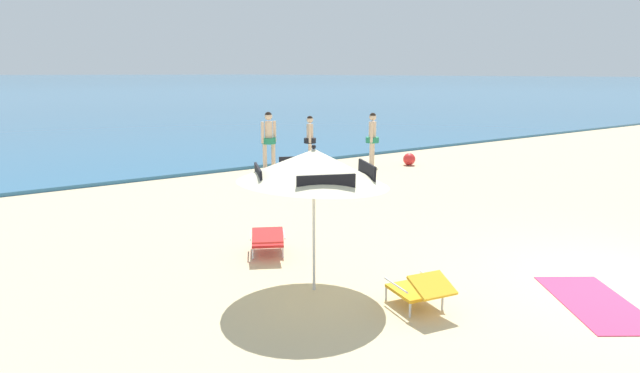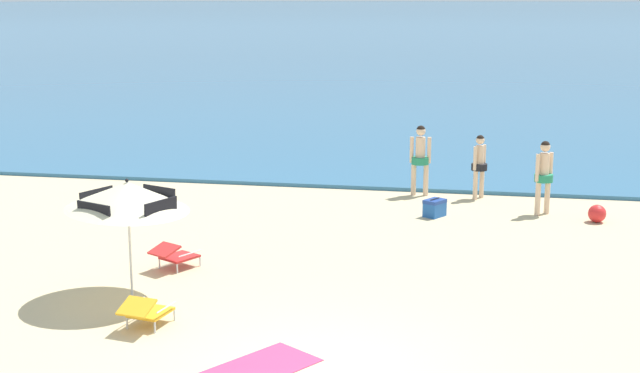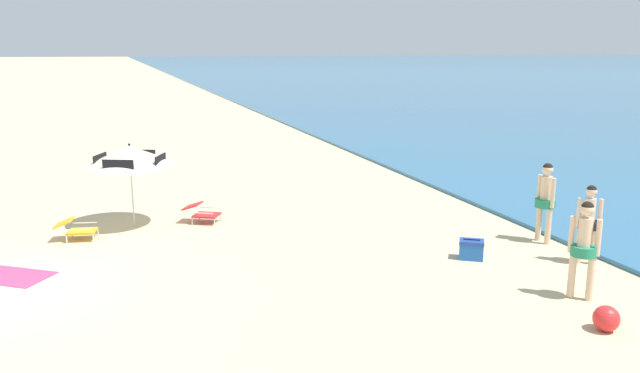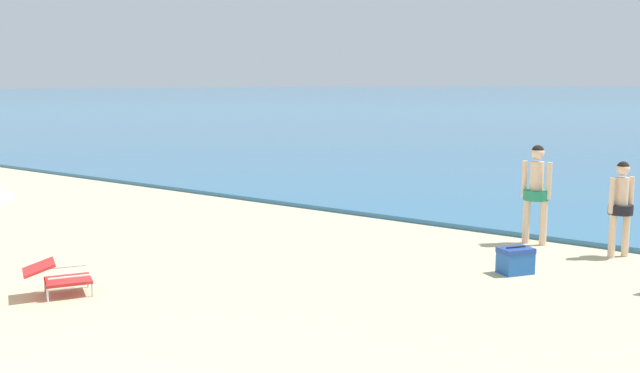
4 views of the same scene
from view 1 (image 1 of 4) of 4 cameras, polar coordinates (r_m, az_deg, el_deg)
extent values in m
plane|color=#CCB78C|center=(8.80, 29.57, -9.23)|extent=(800.00, 800.00, 0.00)
cylinder|color=silver|center=(7.22, -0.66, -3.76)|extent=(0.04, 0.04, 1.98)
cone|color=beige|center=(7.05, -0.67, 2.19)|extent=(2.19, 2.17, 0.58)
cube|color=black|center=(7.79, -1.77, 2.35)|extent=(0.68, 0.31, 0.25)
cube|color=black|center=(6.96, -6.63, 1.11)|extent=(0.31, 0.68, 0.25)
cube|color=black|center=(6.37, 0.67, 0.15)|extent=(0.68, 0.31, 0.25)
cube|color=black|center=(7.26, 5.05, 1.59)|extent=(0.31, 0.68, 0.25)
sphere|color=black|center=(7.01, -0.68, 4.29)|extent=(0.06, 0.06, 0.06)
cube|color=gold|center=(7.13, 10.06, -10.92)|extent=(0.62, 0.69, 0.04)
cube|color=gold|center=(6.76, 11.95, -10.34)|extent=(0.56, 0.49, 0.19)
cylinder|color=silver|center=(7.27, 7.11, -11.31)|extent=(0.03, 0.03, 0.18)
cylinder|color=silver|center=(7.51, 10.37, -10.60)|extent=(0.03, 0.03, 0.18)
cylinder|color=silver|center=(6.83, 9.65, -12.98)|extent=(0.03, 0.03, 0.18)
cylinder|color=silver|center=(7.09, 13.02, -12.14)|extent=(0.03, 0.03, 0.18)
cylinder|color=silver|center=(6.94, 8.15, -10.44)|extent=(0.12, 0.54, 0.02)
cylinder|color=silver|center=(7.23, 11.96, -9.62)|extent=(0.12, 0.54, 0.02)
cube|color=red|center=(8.98, -5.66, -5.89)|extent=(0.74, 0.77, 0.04)
cube|color=red|center=(8.57, -5.65, -5.24)|extent=(0.63, 0.60, 0.16)
cylinder|color=silver|center=(9.28, -7.20, -6.03)|extent=(0.03, 0.03, 0.18)
cylinder|color=silver|center=(9.29, -4.16, -5.96)|extent=(0.03, 0.03, 0.18)
cylinder|color=silver|center=(8.74, -7.23, -7.19)|extent=(0.03, 0.03, 0.18)
cylinder|color=silver|center=(8.75, -3.99, -7.11)|extent=(0.03, 0.03, 0.18)
cylinder|color=silver|center=(8.94, -7.48, -5.20)|extent=(0.28, 0.49, 0.02)
cylinder|color=silver|center=(8.95, -3.88, -5.11)|extent=(0.28, 0.49, 0.02)
cylinder|color=beige|center=(17.30, 5.67, 3.61)|extent=(0.12, 0.12, 0.85)
cylinder|color=beige|center=(17.01, 5.54, 3.47)|extent=(0.12, 0.12, 0.85)
cylinder|color=#23845B|center=(17.10, 5.64, 5.01)|extent=(0.42, 0.42, 0.18)
cylinder|color=beige|center=(17.06, 5.66, 5.94)|extent=(0.23, 0.23, 0.60)
cylinder|color=beige|center=(17.27, 5.75, 5.95)|extent=(0.09, 0.09, 0.63)
cylinder|color=beige|center=(16.86, 5.56, 5.81)|extent=(0.09, 0.09, 0.63)
sphere|color=beige|center=(17.02, 5.69, 7.44)|extent=(0.23, 0.23, 0.23)
sphere|color=black|center=(17.02, 5.69, 7.54)|extent=(0.21, 0.21, 0.21)
cylinder|color=beige|center=(17.51, -1.08, 3.67)|extent=(0.11, 0.11, 0.79)
cylinder|color=beige|center=(17.23, -1.08, 3.53)|extent=(0.11, 0.11, 0.79)
cylinder|color=black|center=(17.31, -1.09, 4.96)|extent=(0.39, 0.39, 0.16)
cylinder|color=beige|center=(17.28, -1.09, 5.81)|extent=(0.22, 0.22, 0.56)
cylinder|color=beige|center=(17.48, -1.09, 5.83)|extent=(0.09, 0.09, 0.59)
cylinder|color=beige|center=(17.09, -1.09, 5.68)|extent=(0.09, 0.09, 0.59)
sphere|color=beige|center=(17.24, -1.10, 7.19)|extent=(0.21, 0.21, 0.21)
sphere|color=black|center=(17.24, -1.10, 7.28)|extent=(0.20, 0.20, 0.20)
cylinder|color=beige|center=(16.60, -5.95, 3.30)|extent=(0.13, 0.13, 0.88)
cylinder|color=beige|center=(16.76, -5.04, 3.40)|extent=(0.13, 0.13, 0.88)
cylinder|color=#23845B|center=(16.62, -5.52, 4.92)|extent=(0.44, 0.44, 0.18)
cylinder|color=beige|center=(16.59, -5.54, 5.91)|extent=(0.24, 0.24, 0.62)
cylinder|color=beige|center=(16.47, -6.19, 5.79)|extent=(0.10, 0.10, 0.66)
cylinder|color=beige|center=(16.70, -4.90, 5.91)|extent=(0.10, 0.10, 0.66)
sphere|color=beige|center=(16.54, -5.58, 7.52)|extent=(0.24, 0.24, 0.24)
sphere|color=black|center=(16.54, -5.58, 7.62)|extent=(0.22, 0.22, 0.22)
cube|color=#1E56A8|center=(15.22, 0.16, 1.49)|extent=(0.54, 0.59, 0.32)
cube|color=navy|center=(15.18, 0.16, 2.24)|extent=(0.56, 0.60, 0.08)
cylinder|color=black|center=(15.17, 0.16, 2.44)|extent=(0.20, 0.30, 0.02)
sphere|color=red|center=(17.61, 9.56, 2.91)|extent=(0.40, 0.40, 0.40)
cube|color=#DB3866|center=(8.01, 27.50, -11.03)|extent=(1.75, 2.00, 0.01)
camera|label=2|loc=(12.36, 94.85, 8.50)|focal=49.23mm
camera|label=3|loc=(20.11, 40.43, 12.86)|focal=35.24mm
camera|label=4|loc=(12.77, 46.26, 7.98)|focal=39.74mm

